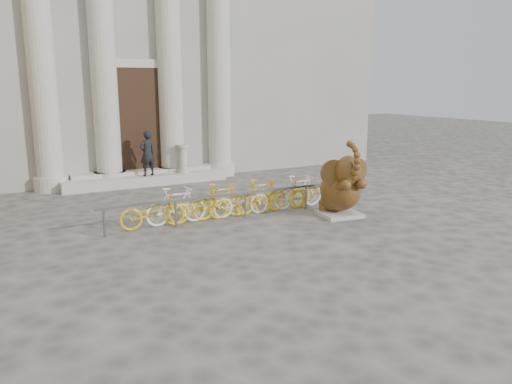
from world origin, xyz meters
TOP-DOWN VIEW (x-y plane):
  - ground at (0.00, 0.00)m, footprint 80.00×80.00m
  - classical_building at (0.00, 14.93)m, footprint 22.00×10.70m
  - entrance_steps at (0.00, 9.40)m, footprint 6.00×1.20m
  - elephant_statue at (3.48, 2.28)m, footprint 1.42×1.65m
  - bike_rack at (1.07, 3.65)m, footprint 8.00×0.53m
  - pedestrian at (0.01, 9.06)m, footprint 0.68×0.54m
  - balustrade_post at (1.37, 9.10)m, footprint 0.43×0.43m

SIDE VIEW (x-z plane):
  - ground at x=0.00m, z-range 0.00..0.00m
  - entrance_steps at x=0.00m, z-range 0.00..0.36m
  - bike_rack at x=1.07m, z-range 0.00..1.00m
  - elephant_statue at x=3.48m, z-range -0.29..1.85m
  - balustrade_post at x=1.37m, z-range 0.32..1.38m
  - pedestrian at x=0.01m, z-range 0.36..2.00m
  - classical_building at x=0.00m, z-range -0.02..11.98m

